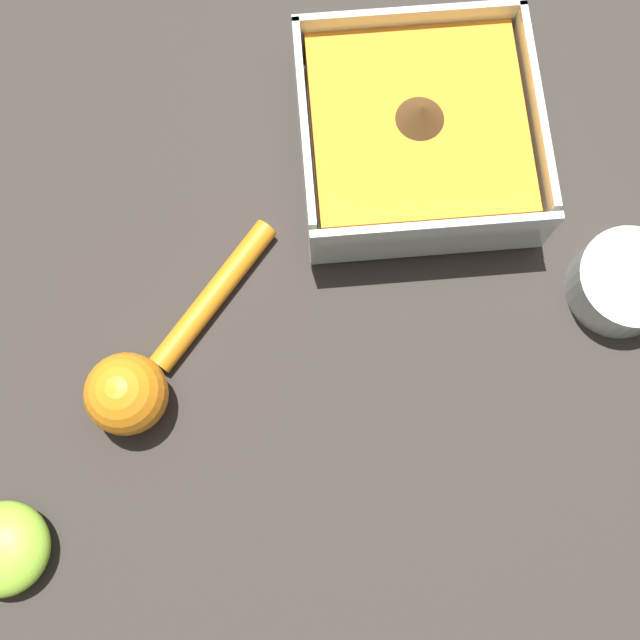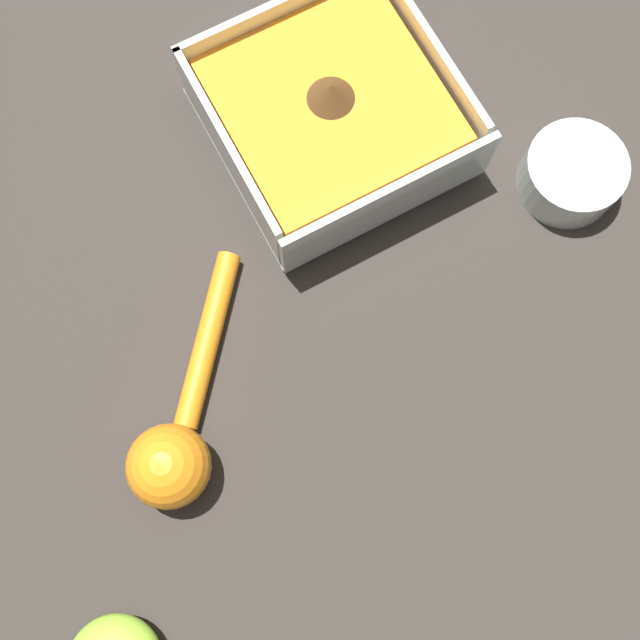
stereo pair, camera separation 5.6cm
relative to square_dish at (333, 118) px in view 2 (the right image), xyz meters
The scene contains 4 objects.
ground_plane 0.03m from the square_dish, 29.72° to the left, with size 4.00×4.00×0.00m, color #332D28.
square_dish is the anchor object (origin of this frame).
spice_bowl 0.20m from the square_dish, 41.28° to the right, with size 0.08×0.08×0.04m.
lemon_squeezer 0.29m from the square_dish, 142.00° to the right, with size 0.15×0.17×0.06m.
Camera 2 is at (-0.16, -0.27, 0.58)m, focal length 42.00 mm.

